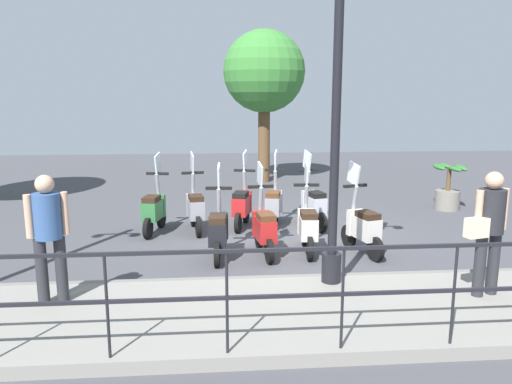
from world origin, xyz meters
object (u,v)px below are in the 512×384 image
object	(u,v)px
pedestrian_with_bag	(489,224)
scooter_far_1	(274,204)
pedestrian_distant	(48,229)
scooter_near_2	(264,228)
tree_distant	(264,73)
scooter_near_0	(362,226)
scooter_near_1	(307,225)
scooter_far_4	(154,209)
lamp_post_near	(335,137)
scooter_far_0	(313,204)
scooter_far_3	(195,208)
scooter_near_3	(218,230)
potted_palm	(448,191)
scooter_far_2	(242,204)

from	to	relation	value
pedestrian_with_bag	scooter_far_1	size ratio (longest dim) A/B	1.03
pedestrian_distant	scooter_near_2	xyz separation A→B (m)	(2.04, -2.79, -0.60)
tree_distant	scooter_near_0	size ratio (longest dim) A/B	2.96
scooter_near_1	scooter_far_1	xyz separation A→B (m)	(1.72, 0.37, 0.00)
scooter_far_4	scooter_near_0	bearing A→B (deg)	-102.23
scooter_near_1	lamp_post_near	bearing A→B (deg)	-175.37
tree_distant	scooter_near_1	world-z (taller)	tree_distant
scooter_far_0	scooter_far_4	size ratio (longest dim) A/B	1.00
scooter_far_1	scooter_far_3	xyz separation A→B (m)	(-0.21, 1.57, 0.00)
scooter_near_3	scooter_far_4	distance (m)	2.06
lamp_post_near	scooter_far_0	distance (m)	3.75
potted_palm	scooter_far_0	bearing A→B (deg)	110.95
potted_palm	scooter_near_2	distance (m)	5.53
scooter_near_3	scooter_near_2	bearing A→B (deg)	-79.15
lamp_post_near	scooter_near_3	xyz separation A→B (m)	(1.54, 1.52, -1.64)
potted_palm	scooter_near_2	size ratio (longest dim) A/B	0.69
scooter_far_2	scooter_far_3	bearing A→B (deg)	117.92
potted_palm	scooter_far_4	xyz separation A→B (m)	(-1.48, 6.60, 0.04)
scooter_far_4	pedestrian_with_bag	bearing A→B (deg)	-118.27
scooter_far_4	scooter_near_3	bearing A→B (deg)	-131.94
scooter_near_1	scooter_near_3	bearing A→B (deg)	100.96
pedestrian_distant	scooter_far_4	size ratio (longest dim) A/B	1.03
lamp_post_near	scooter_near_3	bearing A→B (deg)	44.72
scooter_far_1	scooter_far_4	size ratio (longest dim) A/B	1.00
scooter_near_0	scooter_far_2	bearing A→B (deg)	30.06
scooter_near_3	scooter_far_1	size ratio (longest dim) A/B	1.00
tree_distant	scooter_near_0	xyz separation A→B (m)	(-7.23, -0.96, -2.80)
tree_distant	scooter_far_3	xyz separation A→B (m)	(-5.59, 1.90, -2.80)
pedestrian_distant	scooter_far_3	xyz separation A→B (m)	(3.64, -1.60, -0.60)
scooter_far_0	tree_distant	bearing A→B (deg)	-8.42
pedestrian_distant	tree_distant	world-z (taller)	tree_distant
scooter_near_0	scooter_near_1	bearing A→B (deg)	66.19
lamp_post_near	scooter_far_2	bearing A→B (deg)	16.62
tree_distant	scooter_far_3	distance (m)	6.54
tree_distant	scooter_far_1	size ratio (longest dim) A/B	2.96
pedestrian_with_bag	pedestrian_distant	distance (m)	5.39
lamp_post_near	potted_palm	xyz separation A→B (m)	(4.67, -3.85, -1.68)
pedestrian_distant	scooter_near_3	world-z (taller)	pedestrian_distant
scooter_far_0	pedestrian_distant	bearing A→B (deg)	120.28
scooter_far_3	scooter_near_3	bearing A→B (deg)	-174.87
scooter_near_2	scooter_far_0	world-z (taller)	same
potted_palm	scooter_far_3	bearing A→B (deg)	103.95
pedestrian_distant	scooter_near_2	distance (m)	3.51
scooter_near_0	scooter_far_1	world-z (taller)	same
scooter_far_0	lamp_post_near	bearing A→B (deg)	159.92
pedestrian_distant	scooter_near_1	distance (m)	4.18
pedestrian_with_bag	scooter_near_1	world-z (taller)	pedestrian_with_bag
scooter_far_2	scooter_far_3	world-z (taller)	same
pedestrian_with_bag	scooter_near_2	distance (m)	3.48
scooter_far_3	scooter_near_1	bearing A→B (deg)	-137.28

